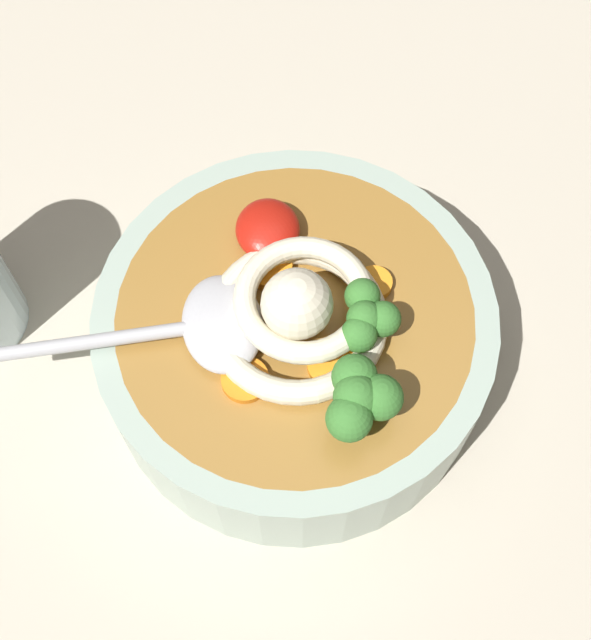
# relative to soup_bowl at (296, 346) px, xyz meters

# --- Properties ---
(table_slab) EXTENTS (1.20, 1.20, 0.04)m
(table_slab) POSITION_rel_soup_bowl_xyz_m (0.00, 0.01, -0.06)
(table_slab) COLOR #BCB29E
(table_slab) RESTS_ON ground
(soup_bowl) EXTENTS (0.23, 0.23, 0.07)m
(soup_bowl) POSITION_rel_soup_bowl_xyz_m (0.00, 0.00, 0.00)
(soup_bowl) COLOR #9EB2A3
(soup_bowl) RESTS_ON table_slab
(noodle_pile) EXTENTS (0.11, 0.11, 0.04)m
(noodle_pile) POSITION_rel_soup_bowl_xyz_m (-0.00, -0.00, 0.05)
(noodle_pile) COLOR beige
(noodle_pile) RESTS_ON soup_bowl
(soup_spoon) EXTENTS (0.06, 0.17, 0.02)m
(soup_spoon) POSITION_rel_soup_bowl_xyz_m (-0.01, 0.05, 0.04)
(soup_spoon) COLOR #B7B7BC
(soup_spoon) RESTS_ON soup_bowl
(chili_sauce_dollop) EXTENTS (0.04, 0.04, 0.02)m
(chili_sauce_dollop) POSITION_rel_soup_bowl_xyz_m (0.05, 0.01, 0.04)
(chili_sauce_dollop) COLOR #B2190F
(chili_sauce_dollop) RESTS_ON soup_bowl
(broccoli_floret_right) EXTENTS (0.04, 0.03, 0.03)m
(broccoli_floret_right) POSITION_rel_soup_bowl_xyz_m (-0.01, -0.04, 0.05)
(broccoli_floret_right) COLOR #7A9E60
(broccoli_floret_right) RESTS_ON soup_bowl
(broccoli_floret_beside_noodles) EXTENTS (0.05, 0.04, 0.04)m
(broccoli_floret_beside_noodles) POSITION_rel_soup_bowl_xyz_m (-0.06, -0.03, 0.06)
(broccoli_floret_beside_noodles) COLOR #7A9E60
(broccoli_floret_beside_noodles) RESTS_ON soup_bowl
(carrot_slice_center) EXTENTS (0.03, 0.03, 0.00)m
(carrot_slice_center) POSITION_rel_soup_bowl_xyz_m (-0.04, 0.03, 0.04)
(carrot_slice_center) COLOR orange
(carrot_slice_center) RESTS_ON soup_bowl
(carrot_slice_beside_chili) EXTENTS (0.03, 0.03, 0.01)m
(carrot_slice_beside_chili) POSITION_rel_soup_bowl_xyz_m (-0.03, -0.02, 0.04)
(carrot_slice_beside_chili) COLOR orange
(carrot_slice_beside_chili) RESTS_ON soup_bowl
(carrot_slice_front) EXTENTS (0.03, 0.03, 0.01)m
(carrot_slice_front) POSITION_rel_soup_bowl_xyz_m (0.03, 0.01, 0.04)
(carrot_slice_front) COLOR orange
(carrot_slice_front) RESTS_ON soup_bowl
(carrot_slice_far) EXTENTS (0.02, 0.02, 0.01)m
(carrot_slice_far) POSITION_rel_soup_bowl_xyz_m (0.02, -0.04, 0.04)
(carrot_slice_far) COLOR orange
(carrot_slice_far) RESTS_ON soup_bowl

